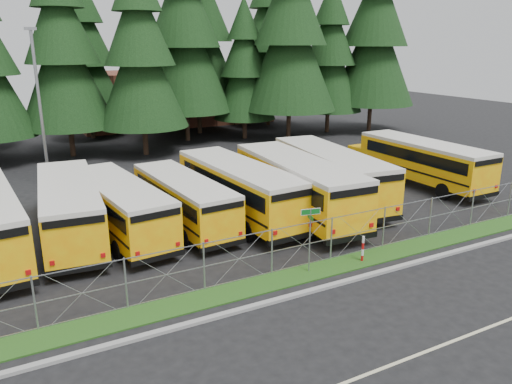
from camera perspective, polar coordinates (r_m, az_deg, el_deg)
ground at (r=23.83m, az=9.00°, el=-6.29°), size 120.00×120.00×0.00m
curb at (r=21.65m, az=13.98°, el=-8.88°), size 50.00×0.25×0.12m
grass_verge at (r=22.61m, az=11.61°, el=-7.66°), size 50.00×1.40×0.06m
road_lane_line at (r=18.82m, az=24.21°, el=-14.27°), size 50.00×0.12×0.01m
chainlink_fence at (r=22.73m, az=10.63°, el=-4.82°), size 44.00×0.10×2.00m
brick_building at (r=60.88m, az=-9.49°, el=10.65°), size 22.00×10.00×6.00m
bus_1 at (r=25.82m, az=-20.57°, el=-1.89°), size 3.64×11.36×2.93m
bus_2 at (r=25.56m, az=-15.55°, el=-1.79°), size 3.60×10.78×2.77m
bus_3 at (r=26.18m, az=-8.55°, el=-1.05°), size 3.03×10.21×2.64m
bus_4 at (r=27.10m, az=-2.32°, el=0.19°), size 3.43×11.76×3.05m
bus_5 at (r=27.59m, az=4.30°, el=0.63°), size 3.68×12.41×3.21m
bus_6 at (r=30.20m, az=8.12°, el=1.88°), size 4.24×12.28×3.15m
bus_east at (r=35.24m, az=18.08°, el=3.21°), size 2.80×11.41×2.98m
street_sign at (r=20.48m, az=6.21°, el=-3.96°), size 0.82×0.54×2.81m
striped_bollard at (r=22.35m, az=12.10°, el=-6.39°), size 0.11×0.11×1.20m
light_standard at (r=35.38m, az=-23.50°, el=9.32°), size 0.70×0.35×10.14m
conifer_3 at (r=44.09m, az=-21.26°, el=14.57°), size 7.60×7.60×16.80m
conifer_4 at (r=42.94m, az=-13.13°, el=14.98°), size 7.44×7.44×16.45m
conifer_5 at (r=48.79m, az=-8.25°, el=17.13°), size 8.77×8.77×19.40m
conifer_6 at (r=49.51m, az=-1.35°, el=13.84°), size 6.08×6.08×13.45m
conifer_7 at (r=49.08m, az=3.93°, el=17.51°), size 8.97×8.97×19.83m
conifer_8 at (r=53.68m, az=8.44°, el=14.98°), size 7.00×7.00×15.47m
conifer_9 at (r=55.47m, az=13.41°, el=16.87°), size 8.83×8.83×19.54m
conifer_11 at (r=52.26m, az=-18.87°, el=14.33°), size 7.07×7.07×15.63m
conifer_12 at (r=52.79m, az=-6.81°, el=17.78°), size 9.30×9.30×20.58m
conifer_13 at (r=57.91m, az=1.48°, el=16.58°), size 8.20×8.20×18.15m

